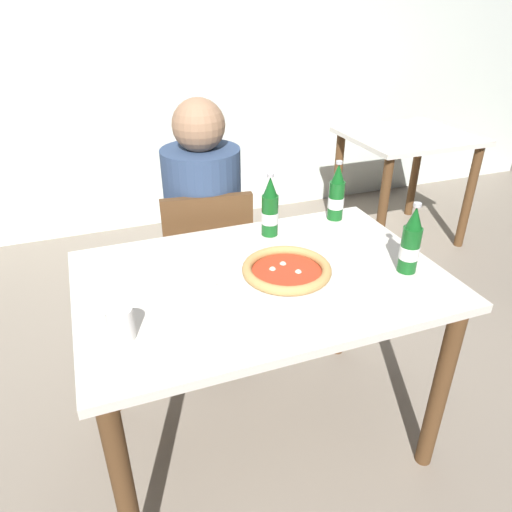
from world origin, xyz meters
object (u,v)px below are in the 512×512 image
dining_table_background (405,157)px  napkin_with_cutlery (193,275)px  chair_behind_table (207,262)px  paper_cup (121,324)px  beer_bottle_right (336,195)px  pizza_margherita_near (287,271)px  dining_table_main (261,304)px  diner_seated (205,237)px  beer_bottle_left (411,243)px  beer_bottle_center (270,210)px

dining_table_background → napkin_with_cutlery: napkin_with_cutlery is taller
chair_behind_table → paper_cup: size_ratio=8.95×
beer_bottle_right → napkin_with_cutlery: (-0.66, -0.24, -0.10)m
pizza_margherita_near → napkin_with_cutlery: bearing=158.4°
dining_table_background → beer_bottle_right: 1.53m
dining_table_main → dining_table_background: same height
diner_seated → paper_cup: (-0.45, -0.83, 0.21)m
pizza_margherita_near → beer_bottle_right: beer_bottle_right is taller
dining_table_main → chair_behind_table: 0.63m
napkin_with_cutlery → paper_cup: (-0.26, -0.25, 0.04)m
beer_bottle_left → napkin_with_cutlery: bearing=162.2°
beer_bottle_left → napkin_with_cutlery: beer_bottle_left is taller
beer_bottle_left → paper_cup: bearing=-178.1°
dining_table_background → paper_cup: 2.54m
chair_behind_table → dining_table_background: bearing=-148.3°
pizza_margherita_near → dining_table_main: bearing=157.7°
napkin_with_cutlery → chair_behind_table: bearing=71.3°
dining_table_main → paper_cup: 0.53m
pizza_margherita_near → paper_cup: size_ratio=3.40×
dining_table_main → beer_bottle_right: 0.60m
pizza_margherita_near → beer_bottle_left: beer_bottle_left is taller
beer_bottle_left → napkin_with_cutlery: size_ratio=1.11×
dining_table_main → diner_seated: (-0.02, 0.66, -0.05)m
chair_behind_table → paper_cup: chair_behind_table is taller
pizza_margherita_near → paper_cup: 0.57m
napkin_with_cutlery → paper_cup: 0.36m
beer_bottle_center → diner_seated: bearing=113.6°
dining_table_main → paper_cup: (-0.47, -0.17, 0.16)m
beer_bottle_right → chair_behind_table: bearing=149.2°
beer_bottle_right → paper_cup: size_ratio=2.60×
dining_table_background → beer_bottle_right: bearing=-137.6°
dining_table_background → beer_bottle_right: beer_bottle_right is taller
diner_seated → beer_bottle_center: bearing=-66.4°
chair_behind_table → diner_seated: size_ratio=0.70×
diner_seated → pizza_margherita_near: bearing=-81.7°
napkin_with_cutlery → beer_bottle_left: bearing=-17.8°
beer_bottle_center → paper_cup: 0.76m
pizza_margherita_near → paper_cup: bearing=-165.9°
chair_behind_table → dining_table_background: 1.75m
dining_table_main → beer_bottle_center: beer_bottle_center is taller
beer_bottle_left → napkin_with_cutlery: 0.73m
dining_table_main → beer_bottle_center: bearing=63.1°
dining_table_background → beer_bottle_left: beer_bottle_left is taller
dining_table_main → beer_bottle_right: bearing=35.6°
chair_behind_table → beer_bottle_right: bearing=156.4°
beer_bottle_right → beer_bottle_center: bearing=-172.1°
beer_bottle_left → diner_seated: bearing=121.9°
beer_bottle_center → paper_cup: bearing=-143.8°
dining_table_background → napkin_with_cutlery: bearing=-144.7°
dining_table_main → diner_seated: 0.66m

